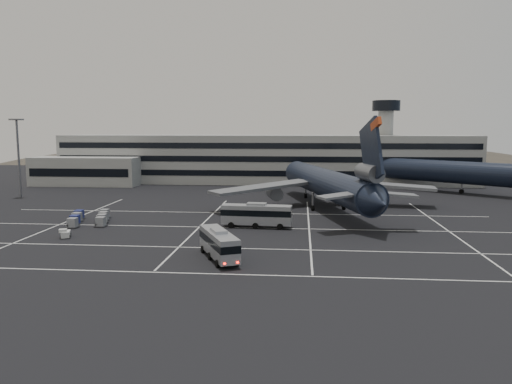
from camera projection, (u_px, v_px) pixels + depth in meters
ground at (232, 233)px, 77.71m from camera, size 260.00×260.00×0.00m
lane_markings at (239, 232)px, 78.34m from camera, size 90.00×55.62×0.01m
terminal at (255, 159)px, 147.34m from camera, size 125.00×26.00×24.00m
hills at (316, 185)px, 245.53m from camera, size 352.00×180.00×44.00m
lightpole_left at (18, 147)px, 115.69m from camera, size 2.40×2.40×18.28m
trijet_main at (326, 183)px, 99.55m from camera, size 45.94×56.95×18.08m
trijet_far at (466, 172)px, 122.22m from camera, size 48.04×41.21×18.08m
bus_near at (219, 243)px, 62.01m from camera, size 6.69×10.76×3.78m
bus_far at (257, 214)px, 81.57m from camera, size 11.68×3.59×4.07m
tug_a at (66, 234)px, 74.12m from camera, size 1.99×2.48×1.39m
tug_b at (103, 219)px, 85.44m from camera, size 2.22×2.57×1.42m
uld_cluster at (90, 218)px, 85.70m from camera, size 8.78×11.28×1.64m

